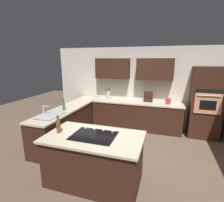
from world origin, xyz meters
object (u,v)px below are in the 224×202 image
object	(u,v)px
wall_oven	(205,103)
cooktop	(94,135)
spice_rack	(148,97)
kettle	(168,101)
oil_bottle	(58,126)
sink_unit	(50,115)
dish_soap_bottle	(64,106)
blender	(108,95)

from	to	relation	value
wall_oven	cooktop	size ratio (longest dim) A/B	2.66
spice_rack	kettle	xyz separation A→B (m)	(-0.60, 0.07, -0.08)
oil_bottle	wall_oven	bearing A→B (deg)	-136.16
wall_oven	kettle	world-z (taller)	wall_oven
sink_unit	wall_oven	bearing A→B (deg)	-151.48
wall_oven	cooktop	distance (m)	3.52
cooktop	kettle	xyz separation A→B (m)	(-1.24, -2.73, 0.08)
wall_oven	kettle	size ratio (longest dim) A/B	11.75
sink_unit	kettle	distance (m)	3.35
sink_unit	dish_soap_bottle	world-z (taller)	dish_soap_bottle
kettle	oil_bottle	xyz separation A→B (m)	(1.90, 2.80, 0.05)
blender	kettle	world-z (taller)	blender
wall_oven	sink_unit	xyz separation A→B (m)	(3.68, 2.00, -0.09)
dish_soap_bottle	oil_bottle	size ratio (longest dim) A/B	0.96
spice_rack	oil_bottle	distance (m)	3.15
spice_rack	blender	bearing A→B (deg)	3.10
cooktop	spice_rack	world-z (taller)	spice_rack
wall_oven	oil_bottle	bearing A→B (deg)	43.84
cooktop	blender	distance (m)	2.81
kettle	cooktop	bearing A→B (deg)	65.65
blender	sink_unit	bearing A→B (deg)	68.85
wall_oven	dish_soap_bottle	bearing A→B (deg)	22.76
spice_rack	oil_bottle	size ratio (longest dim) A/B	1.02
blender	oil_bottle	bearing A→B (deg)	89.92
oil_bottle	cooktop	bearing A→B (deg)	-173.99
blender	spice_rack	bearing A→B (deg)	-176.90
sink_unit	oil_bottle	xyz separation A→B (m)	(-0.77, 0.79, 0.11)
blender	oil_bottle	xyz separation A→B (m)	(0.00, 2.80, -0.02)
cooktop	oil_bottle	distance (m)	0.68
wall_oven	sink_unit	world-z (taller)	wall_oven
cooktop	dish_soap_bottle	size ratio (longest dim) A/B	2.45
blender	wall_oven	bearing A→B (deg)	179.73
sink_unit	cooktop	size ratio (longest dim) A/B	0.92
cooktop	sink_unit	bearing A→B (deg)	-26.51
cooktop	oil_bottle	bearing A→B (deg)	6.01
cooktop	dish_soap_bottle	distance (m)	1.83
wall_oven	spice_rack	world-z (taller)	wall_oven
kettle	spice_rack	bearing A→B (deg)	-6.70
sink_unit	oil_bottle	distance (m)	1.11
wall_oven	sink_unit	bearing A→B (deg)	28.52
dish_soap_bottle	blender	bearing A→B (deg)	-115.16
wall_oven	oil_bottle	xyz separation A→B (m)	(2.90, 2.79, 0.02)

